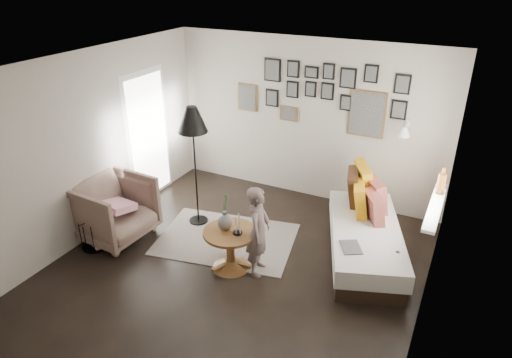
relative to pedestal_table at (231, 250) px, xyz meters
The scene contains 23 objects.
ground 0.27m from the pedestal_table, 23.86° to the right, with size 4.80×4.80×0.00m, color black.
wall_back 2.59m from the pedestal_table, 87.93° to the left, with size 4.50×4.50×0.00m, color #A89F93.
wall_front 2.66m from the pedestal_table, 87.99° to the right, with size 4.50×4.50×0.00m, color #A89F93.
wall_left 2.41m from the pedestal_table, behind, with size 4.80×4.80×0.00m, color #A89F93.
wall_right 2.56m from the pedestal_table, ahead, with size 4.80×4.80×0.00m, color #A89F93.
ceiling 2.35m from the pedestal_table, 23.86° to the right, with size 4.80×4.80×0.00m, color white.
door_left 2.57m from the pedestal_table, 151.60° to the left, with size 0.00×2.14×2.14m.
window_right 2.70m from the pedestal_table, 29.97° to the left, with size 0.15×1.32×1.30m.
gallery_wall 2.80m from the pedestal_table, 80.97° to the left, with size 2.74×0.03×1.08m.
wall_sconce 2.92m from the pedestal_table, 52.04° to the left, with size 0.18×0.36×0.16m.
rug 0.68m from the pedestal_table, 125.27° to the left, with size 1.90×1.33×0.01m, color beige.
pedestal_table is the anchor object (origin of this frame).
vase 0.45m from the pedestal_table, 165.96° to the left, with size 0.20×0.20×0.49m.
candles 0.43m from the pedestal_table, ahead, with size 0.12×0.12×0.25m.
daybed 1.85m from the pedestal_table, 36.21° to the left, with size 1.50×2.20×1.00m.
magazine_on_daybed 1.52m from the pedestal_table, 17.06° to the left, with size 0.22×0.31×0.02m, color black.
armchair 1.85m from the pedestal_table, behind, with size 0.95×0.98×0.89m, color brown.
armchair_cushion 1.82m from the pedestal_table, behind, with size 0.40×0.40×0.10m, color silver.
floor_lamp 1.82m from the pedestal_table, 142.69° to the left, with size 0.42×0.42×1.82m.
magazine_basket 1.97m from the pedestal_table, 166.58° to the right, with size 0.41×0.41×0.43m.
demijohn_large 2.06m from the pedestal_table, 16.99° to the left, with size 0.31×0.31×0.46m.
demijohn_small 2.14m from the pedestal_table, 12.99° to the left, with size 0.27×0.27×0.42m.
child 0.51m from the pedestal_table, 11.39° to the left, with size 0.44×0.29×1.20m, color #665351.
Camera 1 is at (2.39, -4.17, 3.64)m, focal length 32.00 mm.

